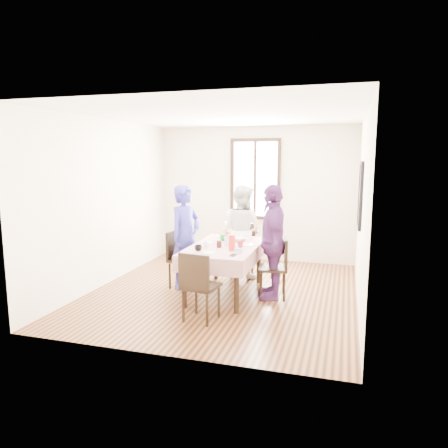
{
  "coord_description": "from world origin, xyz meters",
  "views": [
    {
      "loc": [
        1.78,
        -6.07,
        2.08
      ],
      "look_at": [
        0.05,
        -0.16,
        1.1
      ],
      "focal_mm": 33.55,
      "sensor_mm": 36.0,
      "label": 1
    }
  ],
  "objects": [
    {
      "name": "butter_tub",
      "position": [
        0.37,
        -0.54,
        0.79
      ],
      "size": [
        0.1,
        0.1,
        0.05
      ],
      "primitive_type": "cylinder",
      "color": "white",
      "rests_on": "tablecloth"
    },
    {
      "name": "plate_near",
      "position": [
        -0.02,
        -0.65,
        0.77
      ],
      "size": [
        0.2,
        0.2,
        0.01
      ],
      "primitive_type": "cylinder",
      "color": "white",
      "rests_on": "tablecloth"
    },
    {
      "name": "person_right",
      "position": [
        0.75,
        -0.06,
        0.85
      ],
      "size": [
        0.65,
        1.07,
        1.7
      ],
      "primitive_type": "imported",
      "rotation": [
        0.0,
        0.0,
        -1.32
      ],
      "color": "#552764",
      "rests_on": "ground"
    },
    {
      "name": "plate_left",
      "position": [
        -0.27,
        -0.01,
        0.77
      ],
      "size": [
        0.2,
        0.2,
        0.01
      ],
      "primitive_type": "cylinder",
      "color": "white",
      "rests_on": "tablecloth"
    },
    {
      "name": "juice_carton",
      "position": [
        0.24,
        -0.41,
        0.87
      ],
      "size": [
        0.07,
        0.07,
        0.22
      ],
      "primitive_type": "cube",
      "color": "red",
      "rests_on": "tablecloth"
    },
    {
      "name": "jam_jar",
      "position": [
        0.0,
        -0.27,
        0.81
      ],
      "size": [
        0.07,
        0.07,
        0.1
      ],
      "primitive_type": "cylinder",
      "color": "black",
      "rests_on": "tablecloth"
    },
    {
      "name": "serving_bowl",
      "position": [
        0.17,
        0.3,
        0.79
      ],
      "size": [
        0.28,
        0.28,
        0.05
      ],
      "primitive_type": "imported",
      "rotation": [
        0.0,
        0.0,
        -0.41
      ],
      "color": "white",
      "rests_on": "tablecloth"
    },
    {
      "name": "mug_green",
      "position": [
        -0.08,
        0.24,
        0.8
      ],
      "size": [
        0.13,
        0.13,
        0.08
      ],
      "primitive_type": "imported",
      "rotation": [
        0.0,
        0.0,
        -0.29
      ],
      "color": "#0C7226",
      "rests_on": "tablecloth"
    },
    {
      "name": "chair_near",
      "position": [
        0.05,
        -1.2,
        0.46
      ],
      "size": [
        0.48,
        0.48,
        0.91
      ],
      "primitive_type": "cube",
      "rotation": [
        0.0,
        0.0,
        -0.15
      ],
      "color": "black",
      "rests_on": "ground"
    },
    {
      "name": "tablecloth",
      "position": [
        0.05,
        -0.11,
        0.76
      ],
      "size": [
        0.99,
        1.7,
        0.01
      ],
      "primitive_type": "cube",
      "color": "#590211",
      "rests_on": "dining_table"
    },
    {
      "name": "chair_right",
      "position": [
        0.77,
        -0.06,
        0.46
      ],
      "size": [
        0.49,
        0.49,
        0.91
      ],
      "primitive_type": "cube",
      "rotation": [
        0.0,
        0.0,
        1.74
      ],
      "color": "black",
      "rests_on": "ground"
    },
    {
      "name": "flower_vase",
      "position": [
        0.07,
        -0.09,
        0.83
      ],
      "size": [
        0.07,
        0.07,
        0.14
      ],
      "primitive_type": "cylinder",
      "color": "silver",
      "rests_on": "tablecloth"
    },
    {
      "name": "mug_flag",
      "position": [
        0.31,
        -0.21,
        0.8
      ],
      "size": [
        0.13,
        0.13,
        0.08
      ],
      "primitive_type": "imported",
      "rotation": [
        0.0,
        0.0,
        0.94
      ],
      "color": "red",
      "rests_on": "tablecloth"
    },
    {
      "name": "window_pane",
      "position": [
        0.0,
        2.24,
        1.65
      ],
      "size": [
        0.9,
        0.02,
        1.5
      ],
      "primitive_type": "cube",
      "color": "white",
      "rests_on": "back_wall"
    },
    {
      "name": "person_left",
      "position": [
        -0.66,
        0.04,
        0.83
      ],
      "size": [
        0.6,
        0.71,
        1.66
      ],
      "primitive_type": "imported",
      "rotation": [
        0.0,
        0.0,
        1.18
      ],
      "color": "#312F93",
      "rests_on": "ground"
    },
    {
      "name": "window_frame",
      "position": [
        0.0,
        2.23,
        1.65
      ],
      "size": [
        1.02,
        0.06,
        1.62
      ],
      "primitive_type": "cube",
      "color": "black",
      "rests_on": "back_wall"
    },
    {
      "name": "person_far",
      "position": [
        0.05,
        0.96,
        0.81
      ],
      "size": [
        0.96,
        0.86,
        1.61
      ],
      "primitive_type": "imported",
      "rotation": [
        0.0,
        0.0,
        2.75
      ],
      "color": "silver",
      "rests_on": "ground"
    },
    {
      "name": "smartphone",
      "position": [
        0.33,
        -0.71,
        0.77
      ],
      "size": [
        0.07,
        0.14,
        0.01
      ],
      "primitive_type": "cube",
      "color": "black",
      "rests_on": "tablecloth"
    },
    {
      "name": "right_wall",
      "position": [
        2.0,
        0.0,
        1.35
      ],
      "size": [
        0.0,
        4.5,
        4.5
      ],
      "primitive_type": "plane",
      "rotation": [
        1.57,
        0.0,
        -1.57
      ],
      "color": "beige",
      "rests_on": "ground"
    },
    {
      "name": "dining_table",
      "position": [
        0.05,
        -0.11,
        0.38
      ],
      "size": [
        0.87,
        1.58,
        0.75
      ],
      "primitive_type": "cube",
      "color": "black",
      "rests_on": "ground"
    },
    {
      "name": "chair_left",
      "position": [
        -0.68,
        0.04,
        0.46
      ],
      "size": [
        0.48,
        0.48,
        0.91
      ],
      "primitive_type": "cube",
      "rotation": [
        0.0,
        0.0,
        -1.72
      ],
      "color": "black",
      "rests_on": "ground"
    },
    {
      "name": "butter_lid",
      "position": [
        0.37,
        -0.54,
        0.82
      ],
      "size": [
        0.12,
        0.12,
        0.01
      ],
      "primitive_type": "cylinder",
      "color": "blue",
      "rests_on": "butter_tub"
    },
    {
      "name": "plate_right",
      "position": [
        0.35,
        0.01,
        0.77
      ],
      "size": [
        0.2,
        0.2,
        0.01
      ],
      "primitive_type": "cylinder",
      "color": "white",
      "rests_on": "tablecloth"
    },
    {
      "name": "back_wall",
      "position": [
        0.0,
        2.25,
        1.35
      ],
      "size": [
        4.0,
        0.0,
        4.0
      ],
      "primitive_type": "plane",
      "rotation": [
        1.57,
        0.0,
        0.0
      ],
      "color": "beige",
      "rests_on": "ground"
    },
    {
      "name": "flower_bunch",
      "position": [
        0.07,
        -0.09,
        0.96
      ],
      "size": [
        0.09,
        0.09,
        0.1
      ],
      "primitive_type": null,
      "color": "yellow",
      "rests_on": "flower_vase"
    },
    {
      "name": "art_poster",
      "position": [
        1.98,
        0.3,
        1.55
      ],
      "size": [
        0.04,
        0.76,
        0.96
      ],
      "primitive_type": "cube",
      "color": "red",
      "rests_on": "right_wall"
    },
    {
      "name": "drinking_glass",
      "position": [
        -0.19,
        -0.33,
        0.81
      ],
      "size": [
        0.06,
        0.06,
        0.09
      ],
      "primitive_type": "cylinder",
      "color": "silver",
      "rests_on": "tablecloth"
    },
    {
      "name": "chair_far",
      "position": [
        0.05,
        0.98,
        0.46
      ],
      "size": [
        0.46,
        0.46,
        0.91
      ],
      "primitive_type": "cube",
      "rotation": [
        0.0,
        0.0,
        3.25
      ],
      "color": "black",
      "rests_on": "ground"
    },
    {
      "name": "plate_far",
      "position": [
        0.05,
        0.51,
        0.77
      ],
      "size": [
        0.2,
        0.2,
        0.01
      ],
      "primitive_type": "cylinder",
      "color": "white",
      "rests_on": "tablecloth"
    },
    {
      "name": "mug_black",
      "position": [
        -0.22,
        -0.57,
        0.8
      ],
      "size": [
        0.14,
        0.14,
        0.08
      ],
      "primitive_type": "imported",
      "rotation": [
        0.0,
        0.0,
        -0.41
      ],
      "color": "black",
      "rests_on": "tablecloth"
    },
    {
      "name": "ground",
      "position": [
        0.0,
        0.0,
        0.0
      ],
      "size": [
        4.5,
        4.5,
        0.0
      ],
      "primitive_type": "plane",
      "color": "black",
      "rests_on": "ground"
    }
  ]
}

